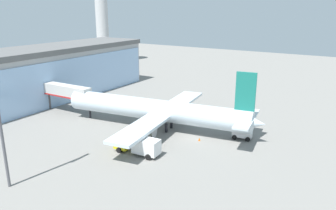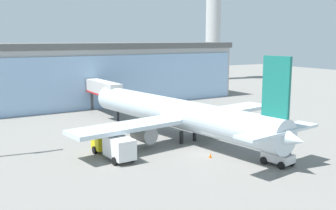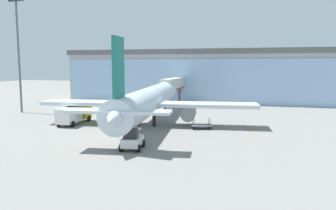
{
  "view_description": "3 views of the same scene",
  "coord_description": "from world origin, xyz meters",
  "px_view_note": "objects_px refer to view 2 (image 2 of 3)",
  "views": [
    {
      "loc": [
        -45.96,
        -25.07,
        21.2
      ],
      "look_at": [
        2.15,
        6.28,
        4.24
      ],
      "focal_mm": 35.0,
      "sensor_mm": 36.0,
      "label": 1
    },
    {
      "loc": [
        -26.02,
        -36.84,
        13.41
      ],
      "look_at": [
        -0.85,
        7.64,
        4.72
      ],
      "focal_mm": 42.0,
      "sensor_mm": 36.0,
      "label": 2
    },
    {
      "loc": [
        17.86,
        -38.38,
        8.82
      ],
      "look_at": [
        2.79,
        9.35,
        2.67
      ],
      "focal_mm": 35.0,
      "sensor_mm": 36.0,
      "label": 3
    }
  ],
  "objects_px": {
    "jet_bridge": "(101,88)",
    "airplane": "(178,114)",
    "catering_truck": "(114,146)",
    "safety_cone_wingtip": "(262,125)",
    "pushback_tug": "(279,156)",
    "baggage_cart": "(235,131)",
    "control_tower": "(214,11)",
    "safety_cone_nose": "(210,155)"
  },
  "relations": [
    {
      "from": "jet_bridge",
      "to": "baggage_cart",
      "type": "bearing_deg",
      "value": -157.02
    },
    {
      "from": "airplane",
      "to": "pushback_tug",
      "type": "relative_size",
      "value": 11.19
    },
    {
      "from": "airplane",
      "to": "pushback_tug",
      "type": "xyz_separation_m",
      "value": [
        3.73,
        -14.84,
        -2.5
      ]
    },
    {
      "from": "pushback_tug",
      "to": "safety_cone_nose",
      "type": "distance_m",
      "value": 7.53
    },
    {
      "from": "jet_bridge",
      "to": "pushback_tug",
      "type": "height_order",
      "value": "jet_bridge"
    },
    {
      "from": "airplane",
      "to": "pushback_tug",
      "type": "height_order",
      "value": "airplane"
    },
    {
      "from": "control_tower",
      "to": "catering_truck",
      "type": "xyz_separation_m",
      "value": [
        -60.88,
        -65.27,
        -20.71
      ]
    },
    {
      "from": "jet_bridge",
      "to": "safety_cone_wingtip",
      "type": "relative_size",
      "value": 25.16
    },
    {
      "from": "baggage_cart",
      "to": "safety_cone_nose",
      "type": "xyz_separation_m",
      "value": [
        -9.5,
        -7.27,
        -0.23
      ]
    },
    {
      "from": "safety_cone_wingtip",
      "to": "pushback_tug",
      "type": "bearing_deg",
      "value": -127.73
    },
    {
      "from": "airplane",
      "to": "safety_cone_wingtip",
      "type": "height_order",
      "value": "airplane"
    },
    {
      "from": "control_tower",
      "to": "catering_truck",
      "type": "bearing_deg",
      "value": -133.01
    },
    {
      "from": "control_tower",
      "to": "pushback_tug",
      "type": "bearing_deg",
      "value": -121.34
    },
    {
      "from": "jet_bridge",
      "to": "control_tower",
      "type": "bearing_deg",
      "value": -55.14
    },
    {
      "from": "catering_truck",
      "to": "baggage_cart",
      "type": "relative_size",
      "value": 2.35
    },
    {
      "from": "safety_cone_wingtip",
      "to": "airplane",
      "type": "bearing_deg",
      "value": -179.94
    },
    {
      "from": "catering_truck",
      "to": "jet_bridge",
      "type": "bearing_deg",
      "value": -22.09
    },
    {
      "from": "airplane",
      "to": "pushback_tug",
      "type": "distance_m",
      "value": 15.5
    },
    {
      "from": "pushback_tug",
      "to": "safety_cone_nose",
      "type": "relative_size",
      "value": 6.29
    },
    {
      "from": "jet_bridge",
      "to": "catering_truck",
      "type": "distance_m",
      "value": 27.37
    },
    {
      "from": "baggage_cart",
      "to": "airplane",
      "type": "bearing_deg",
      "value": 148.56
    },
    {
      "from": "airplane",
      "to": "safety_cone_nose",
      "type": "height_order",
      "value": "airplane"
    },
    {
      "from": "baggage_cart",
      "to": "catering_truck",
      "type": "bearing_deg",
      "value": 166.68
    },
    {
      "from": "control_tower",
      "to": "catering_truck",
      "type": "relative_size",
      "value": 5.19
    },
    {
      "from": "catering_truck",
      "to": "safety_cone_nose",
      "type": "relative_size",
      "value": 13.57
    },
    {
      "from": "catering_truck",
      "to": "pushback_tug",
      "type": "distance_m",
      "value": 18.16
    },
    {
      "from": "control_tower",
      "to": "pushback_tug",
      "type": "relative_size",
      "value": 11.19
    },
    {
      "from": "baggage_cart",
      "to": "pushback_tug",
      "type": "distance_m",
      "value": 13.84
    },
    {
      "from": "control_tower",
      "to": "airplane",
      "type": "distance_m",
      "value": 81.54
    },
    {
      "from": "baggage_cart",
      "to": "safety_cone_wingtip",
      "type": "height_order",
      "value": "baggage_cart"
    },
    {
      "from": "jet_bridge",
      "to": "airplane",
      "type": "height_order",
      "value": "airplane"
    },
    {
      "from": "airplane",
      "to": "safety_cone_wingtip",
      "type": "bearing_deg",
      "value": -99.19
    },
    {
      "from": "baggage_cart",
      "to": "safety_cone_wingtip",
      "type": "xyz_separation_m",
      "value": [
        6.81,
        1.84,
        -0.23
      ]
    },
    {
      "from": "pushback_tug",
      "to": "safety_cone_nose",
      "type": "xyz_separation_m",
      "value": [
        -4.82,
        5.74,
        -0.7
      ]
    },
    {
      "from": "safety_cone_nose",
      "to": "pushback_tug",
      "type": "bearing_deg",
      "value": -49.97
    },
    {
      "from": "jet_bridge",
      "to": "baggage_cart",
      "type": "distance_m",
      "value": 26.74
    },
    {
      "from": "control_tower",
      "to": "jet_bridge",
      "type": "bearing_deg",
      "value": -143.37
    },
    {
      "from": "airplane",
      "to": "jet_bridge",
      "type": "bearing_deg",
      "value": -2.43
    },
    {
      "from": "jet_bridge",
      "to": "safety_cone_wingtip",
      "type": "height_order",
      "value": "jet_bridge"
    },
    {
      "from": "catering_truck",
      "to": "safety_cone_wingtip",
      "type": "bearing_deg",
      "value": -86.54
    },
    {
      "from": "catering_truck",
      "to": "safety_cone_nose",
      "type": "height_order",
      "value": "catering_truck"
    },
    {
      "from": "safety_cone_nose",
      "to": "airplane",
      "type": "bearing_deg",
      "value": 83.17
    }
  ]
}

